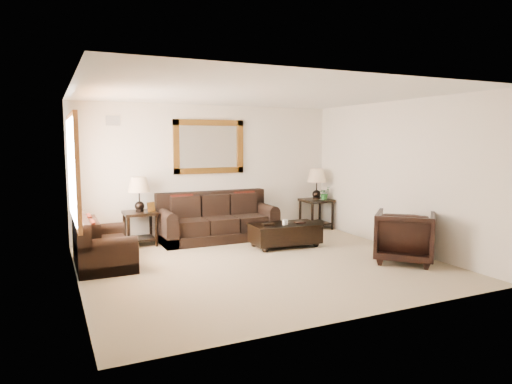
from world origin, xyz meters
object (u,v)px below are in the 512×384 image
loveseat (100,248)px  armchair (405,234)px  sofa (217,222)px  end_table_left (139,201)px  coffee_table (285,232)px  end_table_right (317,190)px

loveseat → armchair: armchair is taller
sofa → armchair: sofa is taller
end_table_left → armchair: 4.80m
coffee_table → loveseat: bearing=-177.3°
loveseat → end_table_right: 4.94m
sofa → armchair: bearing=-52.7°
loveseat → end_table_left: end_table_left is taller
end_table_left → end_table_right: 3.91m
end_table_right → armchair: size_ratio=1.46×
end_table_right → armchair: end_table_right is taller
end_table_left → armchair: bearing=-39.1°
armchair → loveseat: bearing=23.6°
sofa → loveseat: bearing=-155.1°
end_table_right → coffee_table: size_ratio=1.03×
loveseat → armchair: size_ratio=1.54×
sofa → end_table_right: (2.41, 0.11, 0.54)m
end_table_right → sofa: bearing=-177.5°
end_table_right → armchair: bearing=-93.8°
end_table_right → loveseat: bearing=-165.9°
loveseat → coffee_table: (3.29, -0.05, -0.03)m
armchair → sofa: bearing=-7.4°
loveseat → end_table_left: size_ratio=1.10×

